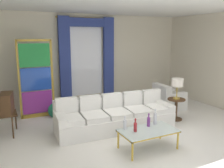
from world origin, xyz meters
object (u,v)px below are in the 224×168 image
(armchair_white, at_px, (168,100))
(stained_glass_divider, at_px, (36,81))
(bottle_blue_decanter, at_px, (149,121))
(bottle_crystal_tall, at_px, (155,118))
(vintage_tv, at_px, (1,105))
(table_lamp_brass, at_px, (177,83))
(bottle_amber_squat, at_px, (135,126))
(round_side_table, at_px, (176,107))
(peacock_figurine, at_px, (57,111))
(couch_white_long, at_px, (114,116))
(bottle_ruby_flask, at_px, (125,124))
(coffee_table, at_px, (148,132))

(armchair_white, relative_size, stained_glass_divider, 0.40)
(bottle_blue_decanter, xyz_separation_m, bottle_crystal_tall, (0.20, 0.04, 0.03))
(bottle_crystal_tall, distance_m, vintage_tv, 3.50)
(table_lamp_brass, bearing_deg, bottle_amber_squat, -151.55)
(bottle_blue_decanter, relative_size, bottle_crystal_tall, 0.84)
(bottle_crystal_tall, height_order, round_side_table, bottle_crystal_tall)
(stained_glass_divider, distance_m, peacock_figurine, 1.02)
(bottle_crystal_tall, xyz_separation_m, armchair_white, (1.85, 1.83, -0.26))
(couch_white_long, height_order, armchair_white, couch_white_long)
(bottle_blue_decanter, relative_size, bottle_amber_squat, 1.03)
(stained_glass_divider, bearing_deg, couch_white_long, -47.40)
(armchair_white, height_order, peacock_figurine, armchair_white)
(couch_white_long, distance_m, peacock_figurine, 1.78)
(bottle_crystal_tall, xyz_separation_m, stained_glass_divider, (-2.02, 2.82, 0.51))
(vintage_tv, distance_m, table_lamp_brass, 4.45)
(stained_glass_divider, bearing_deg, bottle_amber_squat, -64.62)
(bottle_amber_squat, height_order, stained_glass_divider, stained_glass_divider)
(bottle_ruby_flask, bearing_deg, peacock_figurine, 109.03)
(coffee_table, bearing_deg, stained_glass_divider, 119.28)
(coffee_table, bearing_deg, round_side_table, 33.33)
(armchair_white, xyz_separation_m, table_lamp_brass, (-0.47, -0.92, 0.74))
(vintage_tv, height_order, peacock_figurine, vintage_tv)
(vintage_tv, xyz_separation_m, peacock_figurine, (1.39, 0.59, -0.51))
(bottle_ruby_flask, xyz_separation_m, armchair_white, (2.58, 1.80, -0.24))
(bottle_ruby_flask, bearing_deg, round_side_table, 22.52)
(couch_white_long, relative_size, table_lamp_brass, 5.22)
(table_lamp_brass, bearing_deg, round_side_table, 180.00)
(bottle_blue_decanter, bearing_deg, couch_white_long, 101.60)
(stained_glass_divider, xyz_separation_m, peacock_figurine, (0.45, -0.36, -0.84))
(couch_white_long, bearing_deg, peacock_figurine, 129.69)
(bottle_blue_decanter, relative_size, peacock_figurine, 0.48)
(coffee_table, relative_size, table_lamp_brass, 2.03)
(round_side_table, bearing_deg, coffee_table, -146.67)
(coffee_table, xyz_separation_m, armchair_white, (2.16, 2.04, -0.08))
(couch_white_long, xyz_separation_m, round_side_table, (1.81, -0.19, 0.05))
(stained_glass_divider, xyz_separation_m, table_lamp_brass, (3.39, -1.92, -0.03))
(vintage_tv, height_order, round_side_table, vintage_tv)
(vintage_tv, distance_m, round_side_table, 4.45)
(couch_white_long, relative_size, stained_glass_divider, 1.35)
(round_side_table, bearing_deg, bottle_blue_decanter, -148.90)
(coffee_table, distance_m, bottle_amber_squat, 0.32)
(bottle_crystal_tall, xyz_separation_m, bottle_ruby_flask, (-0.73, 0.03, -0.02))
(bottle_blue_decanter, height_order, stained_glass_divider, stained_glass_divider)
(bottle_amber_squat, xyz_separation_m, bottle_ruby_flask, (-0.13, 0.20, 0.01))
(coffee_table, xyz_separation_m, round_side_table, (1.69, 1.11, -0.02))
(bottle_amber_squat, height_order, vintage_tv, vintage_tv)
(vintage_tv, relative_size, round_side_table, 2.26)
(vintage_tv, distance_m, armchair_white, 4.82)
(bottle_blue_decanter, relative_size, vintage_tv, 0.21)
(bottle_amber_squat, distance_m, bottle_ruby_flask, 0.24)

